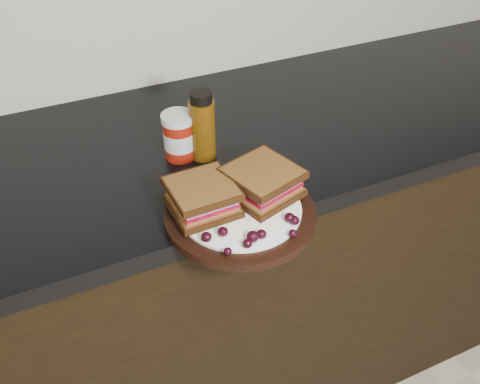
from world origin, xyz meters
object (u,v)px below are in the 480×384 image
(sandwich_left, at_px, (202,197))
(oil_bottle, at_px, (202,126))
(plate, at_px, (240,214))
(condiment_jar, at_px, (179,136))

(sandwich_left, distance_m, oil_bottle, 0.21)
(plate, distance_m, oil_bottle, 0.23)
(plate, xyz_separation_m, oil_bottle, (0.01, 0.22, 0.07))
(plate, relative_size, oil_bottle, 1.86)
(plate, relative_size, condiment_jar, 2.75)
(plate, height_order, oil_bottle, oil_bottle)
(sandwich_left, distance_m, condiment_jar, 0.21)
(plate, relative_size, sandwich_left, 2.44)
(plate, bearing_deg, condiment_jar, 97.57)
(oil_bottle, bearing_deg, sandwich_left, -111.92)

